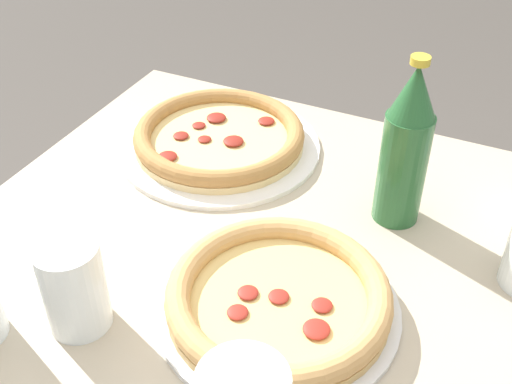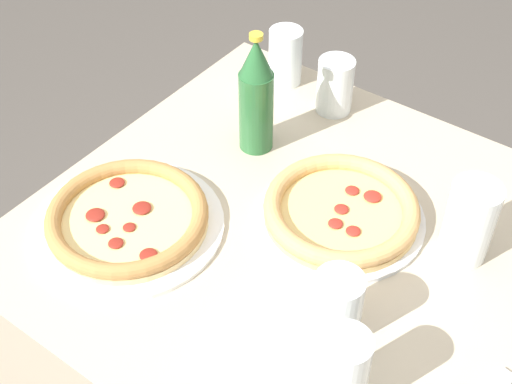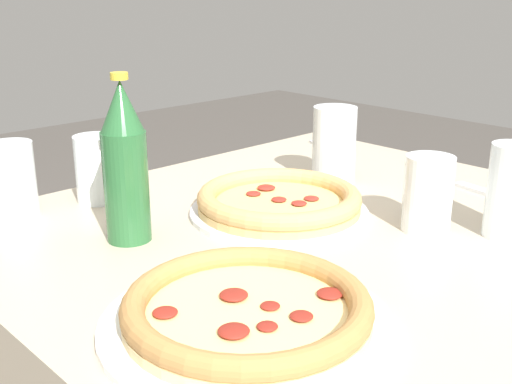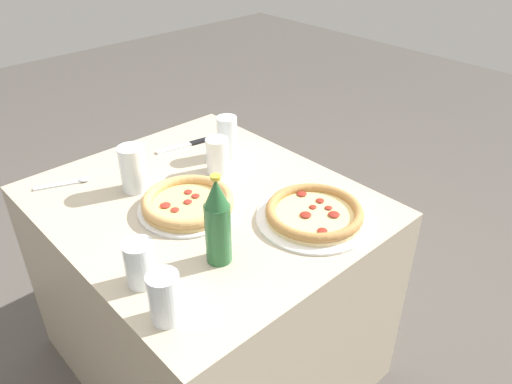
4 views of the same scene
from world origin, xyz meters
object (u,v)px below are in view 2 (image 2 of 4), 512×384
object	(u,v)px
glass_mango_juice	(342,376)
glass_water	(335,88)
glass_iced_tea	(285,59)
pizza_veggie	(341,211)
pizza_pepperoni	(128,219)
glass_cola	(337,309)
beer_bottle	(256,96)
glass_red_wine	(468,225)

from	to	relation	value
glass_mango_juice	glass_water	size ratio (longest dim) A/B	1.22
glass_iced_tea	pizza_veggie	bearing A→B (deg)	137.64
pizza_veggie	glass_mango_juice	world-z (taller)	glass_mango_juice
pizza_pepperoni	glass_water	distance (m)	0.51
glass_iced_tea	glass_cola	bearing A→B (deg)	131.13
pizza_pepperoni	glass_iced_tea	xyz separation A→B (m)	(0.03, -0.52, 0.04)
glass_mango_juice	glass_cola	distance (m)	0.12
beer_bottle	glass_cola	bearing A→B (deg)	141.36
glass_iced_tea	glass_mango_juice	distance (m)	0.78
pizza_pepperoni	glass_cola	xyz separation A→B (m)	(-0.40, -0.03, 0.03)
glass_iced_tea	glass_mango_juice	world-z (taller)	glass_mango_juice
glass_water	glass_mango_juice	bearing A→B (deg)	122.39
pizza_pepperoni	glass_red_wine	size ratio (longest dim) A/B	2.27
glass_cola	beer_bottle	size ratio (longest dim) A/B	0.48
glass_iced_tea	glass_red_wine	bearing A→B (deg)	155.57
glass_water	glass_red_wine	xyz separation A→B (m)	(-0.38, 0.21, 0.01)
glass_red_wine	beer_bottle	world-z (taller)	beer_bottle
glass_cola	glass_red_wine	bearing A→B (deg)	-108.64
pizza_pepperoni	beer_bottle	distance (m)	0.33
glass_cola	glass_iced_tea	bearing A→B (deg)	-48.87
glass_iced_tea	glass_water	size ratio (longest dim) A/B	1.06
pizza_pepperoni	glass_red_wine	xyz separation A→B (m)	(-0.49, -0.29, 0.05)
pizza_veggie	glass_mango_juice	distance (m)	0.36
pizza_veggie	glass_iced_tea	bearing A→B (deg)	-42.36
glass_mango_juice	beer_bottle	size ratio (longest dim) A/B	0.57
glass_iced_tea	beer_bottle	size ratio (longest dim) A/B	0.50
pizza_pepperoni	glass_mango_juice	world-z (taller)	glass_mango_juice
glass_water	beer_bottle	world-z (taller)	beer_bottle
glass_red_wine	beer_bottle	size ratio (longest dim) A/B	0.59
glass_iced_tea	glass_red_wine	distance (m)	0.57
glass_cola	glass_red_wine	world-z (taller)	glass_red_wine
pizza_pepperoni	glass_mango_juice	bearing A→B (deg)	171.33
glass_water	beer_bottle	distance (m)	0.21
glass_water	glass_red_wine	distance (m)	0.44
beer_bottle	glass_iced_tea	bearing A→B (deg)	-69.66
glass_iced_tea	beer_bottle	distance (m)	0.23
pizza_pepperoni	glass_red_wine	distance (m)	0.57
pizza_pepperoni	glass_cola	distance (m)	0.40
glass_water	glass_cola	world-z (taller)	glass_cola
glass_water	glass_iced_tea	bearing A→B (deg)	-9.56
pizza_veggie	glass_water	xyz separation A→B (m)	(0.18, -0.27, 0.03)
glass_mango_juice	glass_cola	bearing A→B (deg)	-55.51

